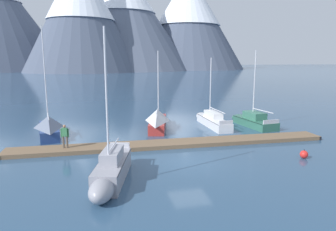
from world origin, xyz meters
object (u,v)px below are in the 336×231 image
at_px(sailboat_mid_dock_port, 158,119).
at_px(sailboat_far_berth, 252,120).
at_px(sailboat_mid_dock_starboard, 212,120).
at_px(person_on_dock, 65,135).
at_px(sailboat_nearest_berth, 49,126).
at_px(sailboat_second_berth, 111,171).
at_px(mooring_buoy_channel_marker, 304,154).

bearing_deg(sailboat_mid_dock_port, sailboat_far_berth, -5.65).
distance_m(sailboat_mid_dock_starboard, person_on_dock, 14.84).
height_order(sailboat_nearest_berth, sailboat_mid_dock_port, sailboat_nearest_berth).
xyz_separation_m(sailboat_mid_dock_port, person_on_dock, (-7.98, -5.99, 0.32)).
bearing_deg(sailboat_nearest_berth, sailboat_far_berth, -0.71).
height_order(sailboat_mid_dock_port, person_on_dock, sailboat_mid_dock_port).
xyz_separation_m(sailboat_nearest_berth, sailboat_mid_dock_starboard, (15.32, 0.79, -0.32)).
distance_m(sailboat_nearest_berth, sailboat_mid_dock_starboard, 15.34).
xyz_separation_m(sailboat_second_berth, person_on_dock, (-2.84, 6.54, 0.57)).
bearing_deg(sailboat_far_berth, sailboat_second_berth, -141.61).
bearing_deg(sailboat_mid_dock_port, person_on_dock, -143.13).
xyz_separation_m(person_on_dock, mooring_buoy_channel_marker, (15.68, -5.26, -0.99)).
height_order(sailboat_far_berth, mooring_buoy_channel_marker, sailboat_far_berth).
bearing_deg(sailboat_nearest_berth, sailboat_mid_dock_starboard, 2.95).
distance_m(sailboat_nearest_berth, person_on_dock, 5.60).
bearing_deg(person_on_dock, sailboat_nearest_berth, 108.74).
xyz_separation_m(sailboat_second_berth, sailboat_far_berth, (14.62, 11.59, -0.15)).
relative_size(sailboat_mid_dock_port, mooring_buoy_channel_marker, 11.97).
relative_size(sailboat_far_berth, mooring_buoy_channel_marker, 12.05).
bearing_deg(mooring_buoy_channel_marker, person_on_dock, 161.45).
bearing_deg(sailboat_second_berth, sailboat_far_berth, 38.39).
relative_size(sailboat_nearest_berth, mooring_buoy_channel_marker, 15.15).
height_order(sailboat_far_berth, person_on_dock, sailboat_far_berth).
xyz_separation_m(sailboat_mid_dock_port, mooring_buoy_channel_marker, (7.70, -11.25, -0.67)).
bearing_deg(sailboat_mid_dock_starboard, sailboat_nearest_berth, -177.05).
distance_m(sailboat_mid_dock_port, sailboat_mid_dock_starboard, 5.55).
bearing_deg(sailboat_mid_dock_port, sailboat_mid_dock_starboard, 0.92).
relative_size(sailboat_nearest_berth, sailboat_far_berth, 1.26).
xyz_separation_m(sailboat_nearest_berth, person_on_dock, (1.79, -5.29, 0.37)).
relative_size(sailboat_nearest_berth, person_on_dock, 5.52).
bearing_deg(sailboat_second_berth, person_on_dock, 113.50).
bearing_deg(sailboat_nearest_berth, person_on_dock, -71.26).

